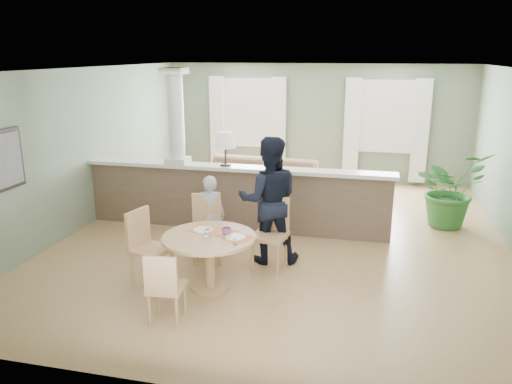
% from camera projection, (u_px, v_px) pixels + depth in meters
% --- Properties ---
extents(ground, '(8.00, 8.00, 0.00)m').
position_uv_depth(ground, '(284.00, 237.00, 8.24)').
color(ground, tan).
rests_on(ground, ground).
extents(room_shell, '(7.02, 8.02, 2.71)m').
position_uv_depth(room_shell, '(291.00, 122.00, 8.34)').
color(room_shell, gray).
rests_on(room_shell, ground).
extents(pony_wall, '(5.32, 0.38, 2.70)m').
position_uv_depth(pony_wall, '(230.00, 189.00, 8.45)').
color(pony_wall, brown).
rests_on(pony_wall, ground).
extents(sofa, '(2.97, 1.36, 0.84)m').
position_uv_depth(sofa, '(258.00, 182.00, 10.07)').
color(sofa, '#88694A').
rests_on(sofa, ground).
extents(houseplant, '(1.58, 1.55, 1.33)m').
position_uv_depth(houseplant, '(450.00, 189.00, 8.62)').
color(houseplant, '#2C6C2B').
rests_on(houseplant, ground).
extents(dining_table, '(1.19, 1.19, 0.81)m').
position_uv_depth(dining_table, '(210.00, 247.00, 6.31)').
color(dining_table, tan).
rests_on(dining_table, ground).
extents(chair_far_boy, '(0.55, 0.55, 0.97)m').
position_uv_depth(chair_far_boy, '(207.00, 224.00, 7.23)').
color(chair_far_boy, tan).
rests_on(chair_far_boy, ground).
extents(chair_far_man, '(0.51, 0.51, 1.01)m').
position_uv_depth(chair_far_man, '(272.00, 230.00, 6.95)').
color(chair_far_man, tan).
rests_on(chair_far_man, ground).
extents(chair_near, '(0.42, 0.42, 0.86)m').
position_uv_depth(chair_near, '(164.00, 285.00, 5.48)').
color(chair_near, tan).
rests_on(chair_near, ground).
extents(chair_side, '(0.55, 0.55, 1.00)m').
position_uv_depth(chair_side, '(146.00, 244.00, 6.45)').
color(chair_side, tan).
rests_on(chair_side, ground).
extents(child_person, '(0.50, 0.38, 1.22)m').
position_uv_depth(child_person, '(210.00, 216.00, 7.38)').
color(child_person, '#A4A3A9').
rests_on(child_person, ground).
extents(man_person, '(1.03, 0.89, 1.83)m').
position_uv_depth(man_person, '(269.00, 200.00, 7.09)').
color(man_person, black).
rests_on(man_person, ground).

